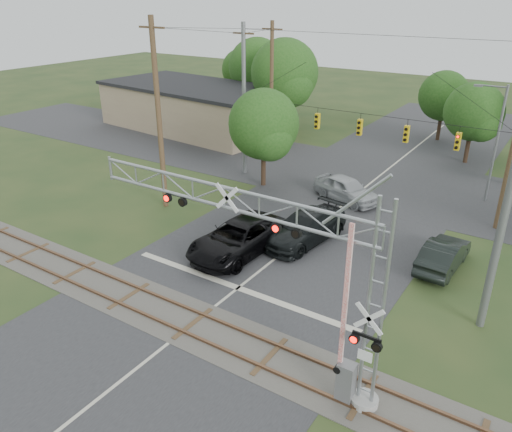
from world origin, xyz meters
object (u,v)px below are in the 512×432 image
Objects in this scene: crossing_gantry at (278,256)px; car_dark at (305,227)px; pickup_black at (238,238)px; streetlight at (495,138)px; commercial_building at (194,107)px; traffic_signal_span at (374,121)px; sedan_silver at (346,189)px.

car_dark is at bearing 112.18° from crossing_gantry.
streetlight is at bearing 60.97° from pickup_black.
car_dark is 0.76× the size of streetlight.
commercial_building is at bearing 134.21° from crossing_gantry.
traffic_signal_span is 3.16× the size of car_dark.
crossing_gantry is 1.56× the size of streetlight.
sedan_silver is (1.91, 10.48, -0.06)m from pickup_black.
pickup_black is 0.82× the size of streetlight.
commercial_building is 2.57× the size of streetlight.
crossing_gantry is at bearing -39.95° from commercial_building.
commercial_building is (-20.07, 20.52, 1.40)m from pickup_black.
streetlight is (3.38, 22.79, -0.50)m from crossing_gantry.
traffic_signal_span is 2.93× the size of pickup_black.
crossing_gantry is 2.05× the size of car_dark.
traffic_signal_span is (-3.56, 18.37, 0.66)m from crossing_gantry.
traffic_signal_span is 12.74m from pickup_black.
commercial_building is at bearing 158.55° from traffic_signal_span.
pickup_black is 28.74m from commercial_building.
traffic_signal_span is at bearing 100.98° from crossing_gantry.
traffic_signal_span is at bearing -147.53° from streetlight.
crossing_gantry is 38.40m from commercial_building.
commercial_building is (-22.53, 17.21, 1.43)m from car_dark.
sedan_silver is (-1.16, -0.94, -4.79)m from traffic_signal_span.
commercial_building is (-26.71, 27.46, -2.67)m from crossing_gantry.
pickup_black is at bearing -122.30° from streetlight.
car_dark is 7.19m from sedan_silver.
car_dark is (-4.18, 10.25, -4.10)m from crossing_gantry.
pickup_black is 1.31× the size of sedan_silver.
streetlight is at bearing 67.84° from car_dark.
car_dark is at bearing -31.53° from commercial_building.
traffic_signal_span is at bearing -15.61° from commercial_building.
commercial_building reaches higher than pickup_black.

